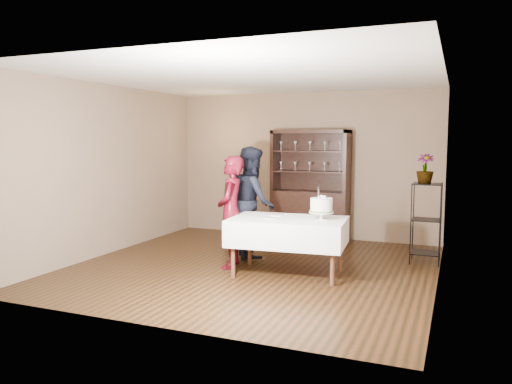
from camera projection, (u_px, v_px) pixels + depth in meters
floor at (253, 267)px, 7.19m from camera, size 5.00×5.00×0.00m
ceiling at (253, 77)px, 6.91m from camera, size 5.00×5.00×0.00m
back_wall at (304, 165)px, 9.36m from camera, size 5.00×0.02×2.70m
wall_left at (109, 170)px, 7.99m from camera, size 0.02×5.00×2.70m
wall_right at (441, 179)px, 6.11m from camera, size 0.02×5.00×2.70m
china_hutch at (310, 204)px, 9.12m from camera, size 1.40×0.48×2.00m
plant_etagere at (426, 220)px, 7.37m from camera, size 0.42×0.42×1.20m
cake_table at (288, 232)px, 6.74m from camera, size 1.62×1.08×0.77m
woman at (231, 212)px, 7.13m from camera, size 0.51×0.66×1.60m
man at (252, 202)px, 7.79m from camera, size 1.00×1.06×1.73m
cake at (321, 206)px, 6.61m from camera, size 0.37×0.37×0.45m
plate_near at (270, 218)px, 6.71m from camera, size 0.21×0.21×0.01m
plate_far at (276, 215)px, 6.98m from camera, size 0.20×0.20×0.01m
potted_plant at (425, 169)px, 7.31m from camera, size 0.26×0.26×0.44m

